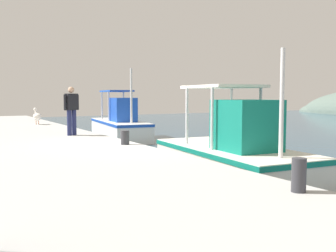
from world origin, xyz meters
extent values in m
cube|color=white|center=(-7.67, 2.79, 0.47)|extent=(6.02, 2.52, 0.93)
cube|color=#1947B7|center=(-7.67, 2.79, 0.85)|extent=(6.07, 2.57, 0.12)
cube|color=#1947B7|center=(-6.94, 2.69, 1.52)|extent=(1.76, 1.26, 1.18)
cylinder|color=silver|center=(-9.05, 2.37, 1.67)|extent=(0.08, 0.08, 1.48)
cylinder|color=silver|center=(-8.88, 3.57, 1.67)|extent=(0.08, 0.08, 1.48)
cylinder|color=silver|center=(-7.49, 2.15, 1.67)|extent=(0.08, 0.08, 1.48)
cylinder|color=silver|center=(-7.32, 3.35, 1.67)|extent=(0.08, 0.08, 1.48)
cube|color=#1E4CB2|center=(-8.19, 2.86, 2.45)|extent=(2.52, 1.59, 0.08)
cylinder|color=silver|center=(-5.50, 2.49, 2.20)|extent=(0.10, 0.10, 2.53)
torus|color=orange|center=(-6.94, 3.27, 1.52)|extent=(0.55, 0.17, 0.54)
cube|color=silver|center=(2.51, 1.81, 0.40)|extent=(5.40, 2.68, 0.81)
cube|color=#0F7260|center=(2.51, 1.81, 0.73)|extent=(5.44, 2.72, 0.12)
cube|color=#0F7260|center=(3.16, 1.74, 1.46)|extent=(1.58, 1.45, 1.29)
cylinder|color=silver|center=(1.27, 1.16, 1.61)|extent=(0.08, 0.08, 1.61)
cylinder|color=silver|center=(1.42, 2.68, 1.61)|extent=(0.08, 0.08, 1.61)
cylinder|color=silver|center=(2.67, 1.02, 1.61)|extent=(0.08, 0.08, 1.61)
cylinder|color=silver|center=(2.82, 2.54, 1.61)|extent=(0.08, 0.08, 1.61)
cube|color=silver|center=(2.05, 1.85, 2.46)|extent=(2.26, 1.80, 0.08)
cylinder|color=silver|center=(4.46, 1.62, 2.04)|extent=(0.10, 0.10, 2.45)
cylinder|color=tan|center=(-8.74, -1.01, 0.91)|extent=(0.04, 0.04, 0.22)
cylinder|color=tan|center=(-8.73, -1.13, 0.91)|extent=(0.04, 0.04, 0.22)
ellipsoid|color=white|center=(-8.79, -1.08, 1.16)|extent=(0.66, 0.37, 0.40)
ellipsoid|color=silver|center=(-8.74, -1.07, 1.22)|extent=(0.57, 0.41, 0.28)
cylinder|color=white|center=(-8.98, -1.09, 1.38)|extent=(0.20, 0.10, 0.27)
sphere|color=white|center=(-9.06, -1.10, 1.54)|extent=(0.17, 0.17, 0.16)
cone|color=#F2B272|center=(-9.26, -1.12, 1.52)|extent=(0.30, 0.09, 0.07)
cylinder|color=#1E234C|center=(-2.82, -1.14, 1.25)|extent=(0.16, 0.16, 0.90)
cylinder|color=#1E234C|center=(-2.88, -0.95, 1.25)|extent=(0.16, 0.16, 0.90)
cube|color=black|center=(-2.85, -1.05, 1.99)|extent=(0.36, 0.47, 0.58)
cylinder|color=black|center=(-2.77, -1.29, 1.97)|extent=(0.10, 0.10, 0.55)
cylinder|color=black|center=(-2.93, -0.80, 1.97)|extent=(0.10, 0.10, 0.55)
sphere|color=tan|center=(-2.85, -1.05, 2.41)|extent=(0.22, 0.22, 0.22)
cylinder|color=#333338|center=(0.48, -0.45, 1.01)|extent=(0.25, 0.25, 0.41)
cylinder|color=#333338|center=(6.77, -0.45, 1.05)|extent=(0.21, 0.21, 0.50)
camera|label=1|loc=(10.55, -4.85, 2.20)|focal=40.75mm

